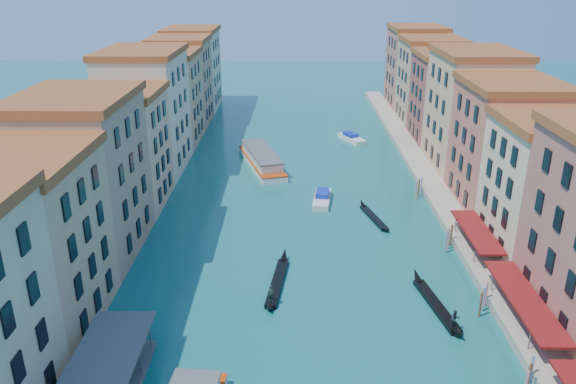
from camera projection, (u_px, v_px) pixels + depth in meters
name	position (u px, v px, depth m)	size (l,w,h in m)	color
left_bank_palazzos	(137.00, 125.00, 91.19)	(12.80, 128.40, 21.00)	#C2B48B
right_bank_palazzos	(481.00, 125.00, 91.01)	(12.80, 128.40, 21.00)	#9B4039
quay	(427.00, 178.00, 94.47)	(4.00, 140.00, 1.00)	#9F9980
restaurant_awnings	(527.00, 303.00, 54.50)	(3.20, 44.55, 3.12)	maroon
mooring_poles_right	(475.00, 286.00, 60.54)	(1.44, 54.24, 3.20)	#56321D
vaporetto_far	(262.00, 159.00, 101.33)	(9.78, 19.92, 2.89)	white
gondola_fore	(277.00, 281.00, 63.24)	(2.66, 13.46, 2.68)	black
gondola_right	(438.00, 305.00, 58.61)	(3.30, 13.03, 2.61)	black
gondola_far	(373.00, 217.00, 80.11)	(3.58, 10.84, 1.56)	black
motorboat_mid	(322.00, 198.00, 85.92)	(3.29, 7.83, 1.57)	silver
motorboat_far	(351.00, 138.00, 116.83)	(5.45, 7.87, 1.57)	white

